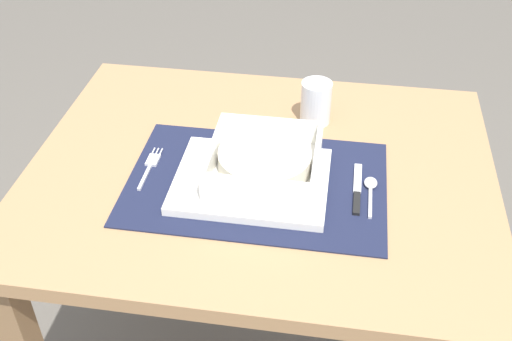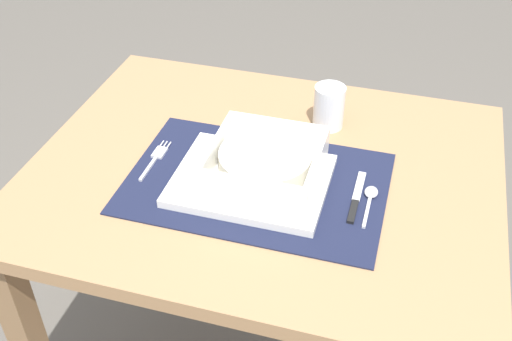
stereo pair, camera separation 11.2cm
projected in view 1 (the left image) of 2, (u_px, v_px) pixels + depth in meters
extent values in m
cube|color=#A37A51|center=(260.00, 174.00, 1.19)|extent=(0.88, 0.70, 0.03)
cube|color=olive|center=(135.00, 195.00, 1.69)|extent=(0.05, 0.05, 0.68)
cube|color=olive|center=(427.00, 226.00, 1.59)|extent=(0.05, 0.05, 0.68)
cube|color=#191E38|center=(256.00, 183.00, 1.14)|extent=(0.47, 0.32, 0.00)
cube|color=white|center=(252.00, 181.00, 1.13)|extent=(0.28, 0.22, 0.02)
cube|color=white|center=(265.00, 170.00, 1.13)|extent=(0.20, 0.20, 0.01)
cube|color=white|center=(214.00, 153.00, 1.13)|extent=(0.01, 0.20, 0.05)
cube|color=white|center=(316.00, 162.00, 1.10)|extent=(0.01, 0.20, 0.05)
cube|color=white|center=(257.00, 190.00, 1.04)|extent=(0.18, 0.01, 0.05)
cube|color=white|center=(272.00, 129.00, 1.19)|extent=(0.18, 0.01, 0.05)
cylinder|color=silver|center=(265.00, 160.00, 1.12)|extent=(0.17, 0.17, 0.03)
cube|color=silver|center=(145.00, 177.00, 1.15)|extent=(0.01, 0.07, 0.00)
cube|color=silver|center=(153.00, 160.00, 1.19)|extent=(0.02, 0.04, 0.00)
cylinder|color=silver|center=(153.00, 151.00, 1.21)|extent=(0.00, 0.02, 0.00)
cylinder|color=silver|center=(157.00, 152.00, 1.21)|extent=(0.00, 0.02, 0.00)
cylinder|color=silver|center=(161.00, 152.00, 1.21)|extent=(0.00, 0.02, 0.00)
cube|color=silver|center=(370.00, 203.00, 1.09)|extent=(0.01, 0.08, 0.00)
ellipsoid|color=silver|center=(371.00, 183.00, 1.13)|extent=(0.02, 0.03, 0.01)
cube|color=black|center=(357.00, 203.00, 1.09)|extent=(0.01, 0.06, 0.01)
cube|color=silver|center=(358.00, 178.00, 1.14)|extent=(0.01, 0.08, 0.00)
cylinder|color=white|center=(316.00, 102.00, 1.28)|extent=(0.06, 0.06, 0.09)
cylinder|color=gold|center=(315.00, 113.00, 1.30)|extent=(0.05, 0.05, 0.03)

